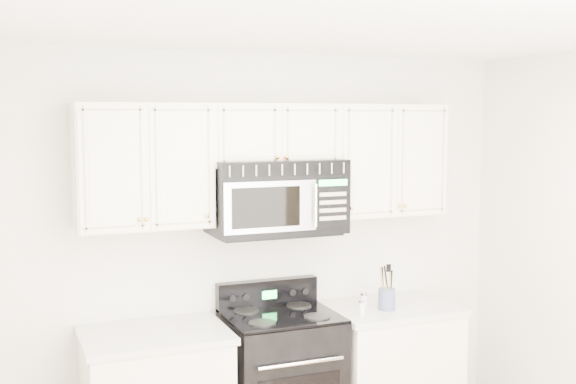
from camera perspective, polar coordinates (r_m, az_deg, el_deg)
room at (r=3.29m, az=8.62°, el=-9.75°), size 3.51×3.51×2.61m
base_cabinet_right at (r=5.13m, az=7.98°, el=-14.18°), size 0.86×0.65×0.92m
range at (r=4.80m, az=-0.55°, el=-14.81°), size 0.70×0.64×1.10m
upper_cabinets at (r=4.61m, az=-1.33°, el=2.81°), size 2.44×0.37×0.75m
microwave at (r=4.59m, az=-0.94°, el=-0.33°), size 0.85×0.47×0.47m
utensil_crock at (r=4.85m, az=7.81°, el=-8.28°), size 0.11×0.11×0.30m
shaker_salt at (r=4.70m, az=5.86°, el=-9.07°), size 0.04×0.04×0.10m
shaker_pepper at (r=4.85m, az=6.01°, el=-8.53°), size 0.05×0.05×0.11m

